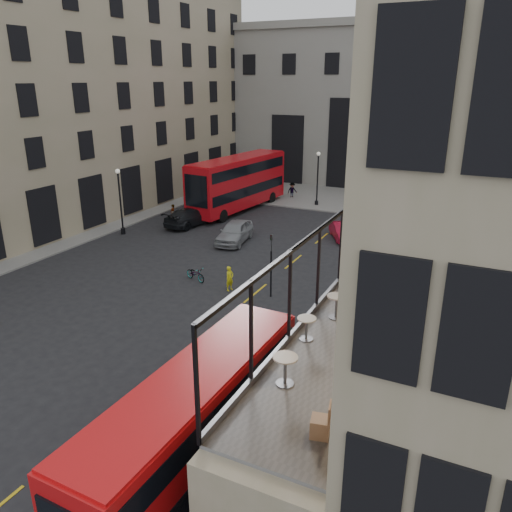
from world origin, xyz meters
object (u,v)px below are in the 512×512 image
at_px(car_c, 190,217).
at_px(cafe_table_far, 336,303).
at_px(bus_near, 197,422).
at_px(cafe_chair_b, 362,365).
at_px(street_lamp_b, 317,182).
at_px(cafe_chair_d, 379,313).
at_px(pedestrian_a, 226,185).
at_px(street_lamp_a, 121,205).
at_px(pedestrian_e, 173,213).
at_px(pedestrian_c, 382,214).
at_px(cafe_chair_c, 357,350).
at_px(car_b, 342,231).
at_px(pedestrian_b, 292,191).
at_px(car_a, 235,232).
at_px(traffic_light_near, 271,257).
at_px(cafe_chair_a, 321,426).
at_px(bicycle, 196,274).
at_px(cafe_table_mid, 307,325).
at_px(traffic_light_far, 207,185).
at_px(pedestrian_d, 410,216).
at_px(cafe_table_near, 285,366).
at_px(bus_far, 238,181).

height_order(car_c, cafe_table_far, cafe_table_far).
relative_size(bus_near, cafe_chair_b, 10.40).
distance_m(street_lamp_b, cafe_chair_d, 34.12).
relative_size(pedestrian_a, cafe_chair_d, 2.27).
xyz_separation_m(car_c, cafe_chair_b, (20.90, -23.33, 4.13)).
height_order(street_lamp_a, bus_near, street_lamp_a).
relative_size(pedestrian_e, cafe_chair_d, 2.04).
height_order(pedestrian_c, cafe_chair_b, cafe_chair_b).
distance_m(cafe_table_far, cafe_chair_c, 2.54).
xyz_separation_m(car_b, pedestrian_b, (-8.86, 11.33, 0.22)).
distance_m(car_a, pedestrian_c, 13.81).
bearing_deg(street_lamp_b, traffic_light_near, -77.20).
height_order(traffic_light_near, street_lamp_b, street_lamp_b).
xyz_separation_m(bus_near, cafe_chair_a, (4.44, -1.74, 2.65)).
bearing_deg(bicycle, pedestrian_e, 60.21).
bearing_deg(pedestrian_e, car_a, 66.25).
height_order(street_lamp_b, car_b, street_lamp_b).
distance_m(pedestrian_b, pedestrian_e, 14.40).
height_order(traffic_light_near, cafe_chair_d, cafe_chair_d).
relative_size(street_lamp_b, cafe_table_mid, 7.44).
relative_size(traffic_light_far, pedestrian_c, 2.36).
distance_m(cafe_table_mid, cafe_chair_a, 4.31).
relative_size(street_lamp_b, cafe_chair_b, 5.62).
height_order(street_lamp_a, cafe_chair_a, cafe_chair_a).
height_order(street_lamp_b, pedestrian_a, street_lamp_b).
bearing_deg(cafe_table_mid, pedestrian_c, 97.83).
height_order(car_b, pedestrian_a, pedestrian_a).
distance_m(pedestrian_e, cafe_chair_c, 32.37).
xyz_separation_m(bus_near, cafe_chair_d, (4.30, 4.42, 2.63)).
relative_size(car_b, pedestrian_d, 2.36).
height_order(car_c, cafe_chair_d, cafe_chair_d).
bearing_deg(cafe_chair_c, street_lamp_a, 143.16).
xyz_separation_m(cafe_table_near, cafe_chair_a, (1.47, -1.46, -0.28)).
distance_m(street_lamp_a, pedestrian_c, 22.23).
xyz_separation_m(car_a, pedestrian_a, (-9.33, 15.23, 0.06)).
height_order(car_c, pedestrian_d, pedestrian_d).
bearing_deg(cafe_table_mid, car_a, 123.73).
bearing_deg(bus_far, traffic_light_far, -157.07).
xyz_separation_m(bus_far, pedestrian_e, (-3.19, -6.33, -2.04)).
bearing_deg(cafe_chair_a, street_lamp_a, 138.34).
distance_m(car_b, cafe_table_near, 27.77).
bearing_deg(car_b, traffic_light_near, -122.22).
relative_size(street_lamp_a, car_c, 1.02).
relative_size(pedestrian_c, pedestrian_d, 0.98).
relative_size(street_lamp_b, pedestrian_a, 3.03).
xyz_separation_m(car_a, car_b, (7.25, 4.43, -0.18)).
bearing_deg(cafe_chair_c, car_c, 132.31).
relative_size(car_c, cafe_chair_a, 6.18).
xyz_separation_m(traffic_light_near, traffic_light_far, (-14.00, 16.00, 0.00)).
relative_size(pedestrian_b, cafe_chair_d, 2.20).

